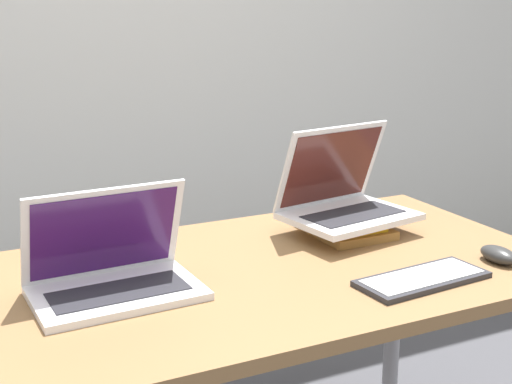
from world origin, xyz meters
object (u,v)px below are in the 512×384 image
object	(u,v)px
book_stack	(344,226)
wireless_keyboard	(422,279)
laptop_on_books	(343,199)
mouse	(498,255)
laptop_left	(113,272)

from	to	relation	value
book_stack	wireless_keyboard	bearing A→B (deg)	-95.12
laptop_on_books	wireless_keyboard	size ratio (longest dim) A/B	1.14
laptop_on_books	wireless_keyboard	world-z (taller)	laptop_on_books
book_stack	laptop_on_books	world-z (taller)	laptop_on_books
book_stack	laptop_on_books	bearing A→B (deg)	88.03
book_stack	wireless_keyboard	distance (m)	0.36
laptop_on_books	mouse	world-z (taller)	laptop_on_books
book_stack	laptop_on_books	size ratio (longest dim) A/B	0.65
laptop_left	wireless_keyboard	size ratio (longest dim) A/B	1.13
book_stack	mouse	world-z (taller)	book_stack
laptop_left	book_stack	bearing A→B (deg)	11.06
book_stack	laptop_left	bearing A→B (deg)	-168.94
book_stack	laptop_on_books	distance (m)	0.07
laptop_on_books	mouse	xyz separation A→B (m)	(0.20, -0.35, -0.07)
laptop_left	laptop_on_books	xyz separation A→B (m)	(0.65, 0.13, 0.04)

